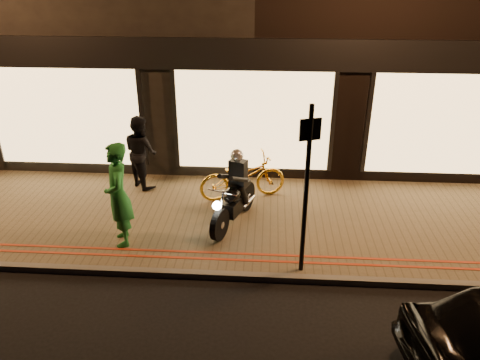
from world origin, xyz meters
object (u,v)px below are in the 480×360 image
Objects in this scene: motorcycle at (235,196)px; sign_post at (307,184)px; person_green at (118,195)px; bicycle_gold at (243,177)px.

sign_post reaches higher than motorcycle.
motorcycle is at bearing 91.87° from person_green.
person_green is at bearing -136.88° from motorcycle.
motorcycle is 0.95× the size of bicycle_gold.
motorcycle is 1.13m from bicycle_gold.
bicycle_gold is at bearing 105.68° from motorcycle.
person_green reaches higher than bicycle_gold.
bicycle_gold is (-1.19, 2.66, -1.16)m from sign_post.
sign_post is (1.29, -1.54, 1.06)m from motorcycle.
motorcycle is 0.92× the size of person_green.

